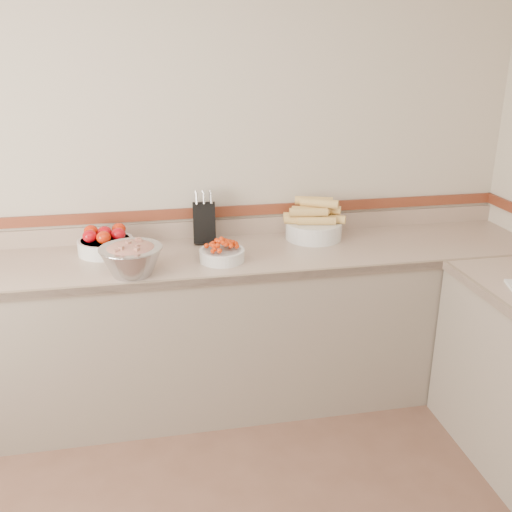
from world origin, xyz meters
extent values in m
plane|color=#C1B49F|center=(0.00, 2.00, 1.30)|extent=(4.00, 0.00, 4.00)
cube|color=tan|center=(0.00, 1.68, 0.88)|extent=(4.00, 0.65, 0.04)
cube|color=gray|center=(0.00, 1.68, 0.43)|extent=(4.00, 0.63, 0.86)
cube|color=#7D6854|center=(0.00, 1.36, 0.88)|extent=(4.00, 0.02, 0.04)
cube|color=tan|center=(0.00, 1.99, 0.95)|extent=(4.00, 0.02, 0.10)
cube|color=brown|center=(0.00, 1.99, 1.05)|extent=(4.00, 0.02, 0.06)
cube|color=black|center=(0.16, 1.90, 1.02)|extent=(0.14, 0.16, 0.25)
cylinder|color=silver|center=(0.12, 1.87, 1.16)|extent=(0.02, 0.03, 0.06)
cylinder|color=silver|center=(0.16, 1.87, 1.16)|extent=(0.02, 0.03, 0.06)
cylinder|color=silver|center=(0.20, 1.87, 1.16)|extent=(0.02, 0.03, 0.06)
cylinder|color=silver|center=(0.12, 1.90, 1.16)|extent=(0.02, 0.03, 0.06)
cylinder|color=silver|center=(0.16, 1.90, 1.16)|extent=(0.02, 0.03, 0.06)
cylinder|color=silver|center=(0.20, 1.90, 1.16)|extent=(0.02, 0.03, 0.06)
cylinder|color=silver|center=(0.12, 1.92, 1.16)|extent=(0.02, 0.03, 0.06)
cylinder|color=silver|center=(0.16, 1.92, 1.16)|extent=(0.02, 0.03, 0.06)
cylinder|color=silver|center=(0.20, 1.92, 1.16)|extent=(0.02, 0.03, 0.06)
cylinder|color=silver|center=(-0.39, 1.82, 0.94)|extent=(0.30, 0.30, 0.08)
torus|color=silver|center=(-0.39, 1.82, 0.97)|extent=(0.30, 0.30, 0.01)
cylinder|color=white|center=(-0.39, 1.82, 0.97)|extent=(0.26, 0.26, 0.01)
ellipsoid|color=#B5070F|center=(-0.47, 1.78, 1.01)|extent=(0.08, 0.08, 0.07)
ellipsoid|color=red|center=(-0.39, 1.75, 1.01)|extent=(0.08, 0.08, 0.07)
ellipsoid|color=#B5070F|center=(-0.32, 1.79, 1.01)|extent=(0.08, 0.08, 0.07)
ellipsoid|color=red|center=(-0.47, 1.87, 1.01)|extent=(0.08, 0.08, 0.07)
ellipsoid|color=#B5070F|center=(-0.39, 1.83, 1.01)|extent=(0.08, 0.08, 0.07)
ellipsoid|color=red|center=(-0.32, 1.88, 1.01)|extent=(0.08, 0.08, 0.07)
cylinder|color=silver|center=(0.21, 1.58, 0.93)|extent=(0.24, 0.24, 0.06)
torus|color=silver|center=(0.21, 1.58, 0.96)|extent=(0.24, 0.24, 0.01)
cylinder|color=white|center=(0.21, 1.58, 0.96)|extent=(0.21, 0.21, 0.01)
sphere|color=red|center=(0.16, 1.57, 0.99)|extent=(0.03, 0.03, 0.03)
sphere|color=red|center=(0.23, 1.60, 1.00)|extent=(0.03, 0.03, 0.03)
sphere|color=red|center=(0.27, 1.56, 0.99)|extent=(0.03, 0.03, 0.03)
sphere|color=red|center=(0.25, 1.60, 0.99)|extent=(0.03, 0.03, 0.03)
sphere|color=red|center=(0.19, 1.59, 1.01)|extent=(0.03, 0.03, 0.03)
sphere|color=red|center=(0.24, 1.53, 0.99)|extent=(0.03, 0.03, 0.03)
sphere|color=red|center=(0.19, 1.52, 0.99)|extent=(0.03, 0.03, 0.03)
sphere|color=red|center=(0.18, 1.66, 0.98)|extent=(0.03, 0.03, 0.03)
sphere|color=red|center=(0.17, 1.53, 0.98)|extent=(0.03, 0.03, 0.03)
sphere|color=red|center=(0.25, 1.62, 0.99)|extent=(0.03, 0.03, 0.03)
sphere|color=red|center=(0.22, 1.56, 1.01)|extent=(0.03, 0.03, 0.03)
sphere|color=red|center=(0.21, 1.62, 0.99)|extent=(0.03, 0.03, 0.03)
sphere|color=red|center=(0.14, 1.61, 0.98)|extent=(0.03, 0.03, 0.03)
sphere|color=red|center=(0.22, 1.57, 1.01)|extent=(0.03, 0.03, 0.03)
sphere|color=red|center=(0.15, 1.57, 0.99)|extent=(0.03, 0.03, 0.03)
sphere|color=red|center=(0.15, 1.63, 0.98)|extent=(0.03, 0.03, 0.03)
sphere|color=red|center=(0.20, 1.57, 1.01)|extent=(0.03, 0.03, 0.03)
sphere|color=red|center=(0.21, 1.60, 1.00)|extent=(0.03, 0.03, 0.03)
sphere|color=red|center=(0.22, 1.55, 0.99)|extent=(0.03, 0.03, 0.03)
sphere|color=red|center=(0.20, 1.64, 0.99)|extent=(0.03, 0.03, 0.03)
sphere|color=red|center=(0.28, 1.61, 0.99)|extent=(0.03, 0.03, 0.03)
sphere|color=red|center=(0.22, 1.52, 0.99)|extent=(0.03, 0.03, 0.03)
sphere|color=red|center=(0.26, 1.53, 0.98)|extent=(0.03, 0.03, 0.03)
sphere|color=red|center=(0.25, 1.59, 1.00)|extent=(0.03, 0.03, 0.03)
sphere|color=red|center=(0.26, 1.60, 0.99)|extent=(0.03, 0.03, 0.03)
sphere|color=red|center=(0.22, 1.57, 1.02)|extent=(0.03, 0.03, 0.03)
sphere|color=red|center=(0.23, 1.66, 0.98)|extent=(0.03, 0.03, 0.03)
sphere|color=red|center=(0.16, 1.53, 0.99)|extent=(0.03, 0.03, 0.03)
sphere|color=red|center=(0.19, 1.61, 1.00)|extent=(0.03, 0.03, 0.03)
sphere|color=red|center=(0.16, 1.65, 0.98)|extent=(0.03, 0.03, 0.03)
sphere|color=red|center=(0.17, 1.63, 0.98)|extent=(0.03, 0.03, 0.03)
sphere|color=red|center=(0.18, 1.61, 0.99)|extent=(0.03, 0.03, 0.03)
sphere|color=red|center=(0.21, 1.58, 1.01)|extent=(0.03, 0.03, 0.03)
sphere|color=red|center=(0.23, 1.50, 0.98)|extent=(0.03, 0.03, 0.03)
sphere|color=red|center=(0.20, 1.55, 1.01)|extent=(0.03, 0.03, 0.03)
sphere|color=red|center=(0.17, 1.61, 0.99)|extent=(0.03, 0.03, 0.03)
cylinder|color=silver|center=(0.79, 1.85, 0.95)|extent=(0.33, 0.33, 0.10)
torus|color=silver|center=(0.79, 1.85, 0.99)|extent=(0.33, 0.33, 0.01)
cylinder|color=tan|center=(0.72, 1.82, 1.02)|extent=(0.22, 0.11, 0.05)
cylinder|color=tan|center=(0.79, 1.80, 1.02)|extent=(0.22, 0.09, 0.05)
cylinder|color=tan|center=(0.86, 1.83, 1.02)|extent=(0.22, 0.14, 0.05)
cylinder|color=tan|center=(0.73, 1.89, 1.02)|extent=(0.22, 0.10, 0.05)
cylinder|color=tan|center=(0.83, 1.90, 1.02)|extent=(0.21, 0.16, 0.05)
cylinder|color=tan|center=(0.77, 1.85, 1.07)|extent=(0.22, 0.10, 0.05)
cylinder|color=tan|center=(0.84, 1.86, 1.07)|extent=(0.22, 0.14, 0.05)
cylinder|color=tan|center=(0.79, 1.88, 1.12)|extent=(0.22, 0.12, 0.05)
cylinder|color=tan|center=(0.74, 1.81, 1.07)|extent=(0.22, 0.08, 0.05)
cylinder|color=tan|center=(0.81, 1.82, 1.12)|extent=(0.21, 0.15, 0.05)
cylinder|color=#B2B2BA|center=(-0.25, 1.47, 0.97)|extent=(0.31, 0.31, 0.14)
torus|color=#B2B2BA|center=(-0.25, 1.47, 1.04)|extent=(0.31, 0.31, 0.01)
ellipsoid|color=#A9134F|center=(-0.25, 1.47, 1.03)|extent=(0.25, 0.25, 0.08)
cube|color=#A9134F|center=(-0.29, 1.42, 1.05)|extent=(0.03, 0.03, 0.02)
cube|color=#97AE54|center=(-0.25, 1.48, 1.05)|extent=(0.02, 0.02, 0.02)
cube|color=#A9134F|center=(-0.31, 1.40, 1.05)|extent=(0.03, 0.03, 0.02)
cube|color=#97AE54|center=(-0.29, 1.45, 1.05)|extent=(0.03, 0.03, 0.02)
cube|color=#A9134F|center=(-0.22, 1.39, 1.06)|extent=(0.03, 0.03, 0.02)
cube|color=#97AE54|center=(-0.20, 1.49, 1.06)|extent=(0.02, 0.02, 0.02)
cube|color=#A9134F|center=(-0.21, 1.43, 1.06)|extent=(0.03, 0.03, 0.02)
cube|color=#97AE54|center=(-0.26, 1.46, 1.06)|extent=(0.03, 0.03, 0.02)
cube|color=#A9134F|center=(-0.25, 1.47, 1.05)|extent=(0.03, 0.03, 0.02)
cube|color=#97AE54|center=(-0.25, 1.46, 1.05)|extent=(0.03, 0.03, 0.02)
cube|color=#A9134F|center=(-0.21, 1.51, 1.07)|extent=(0.03, 0.03, 0.02)
cube|color=#97AE54|center=(-0.25, 1.51, 1.05)|extent=(0.03, 0.03, 0.02)
cube|color=#A9134F|center=(-0.26, 1.47, 1.06)|extent=(0.03, 0.03, 0.02)
cube|color=#97AE54|center=(-0.29, 1.41, 1.06)|extent=(0.03, 0.03, 0.02)
camera|label=1|loc=(-0.14, -1.20, 1.97)|focal=40.00mm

